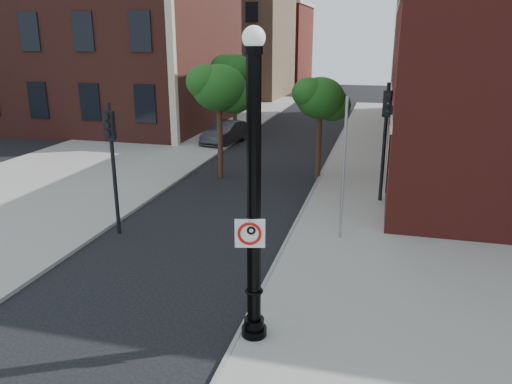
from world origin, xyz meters
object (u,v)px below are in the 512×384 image
(parked_car, at_px, (226,133))
(no_parking_sign, at_px, (250,233))
(traffic_signal_right, at_px, (386,124))
(traffic_signal_left, at_px, (112,147))
(lamppost, at_px, (254,209))

(parked_car, bearing_deg, no_parking_sign, -61.22)
(no_parking_sign, distance_m, traffic_signal_right, 10.59)
(traffic_signal_right, bearing_deg, no_parking_sign, -93.43)
(parked_car, relative_size, traffic_signal_left, 0.96)
(traffic_signal_left, height_order, traffic_signal_right, traffic_signal_right)
(lamppost, height_order, traffic_signal_right, lamppost)
(no_parking_sign, distance_m, parked_car, 20.87)
(lamppost, height_order, parked_car, lamppost)
(lamppost, bearing_deg, traffic_signal_left, 141.13)
(lamppost, distance_m, no_parking_sign, 0.48)
(parked_car, height_order, traffic_signal_left, traffic_signal_left)
(lamppost, xyz_separation_m, no_parking_sign, (-0.04, -0.16, -0.45))
(no_parking_sign, relative_size, traffic_signal_right, 0.13)
(no_parking_sign, distance_m, traffic_signal_left, 7.64)
(lamppost, distance_m, traffic_signal_left, 7.56)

